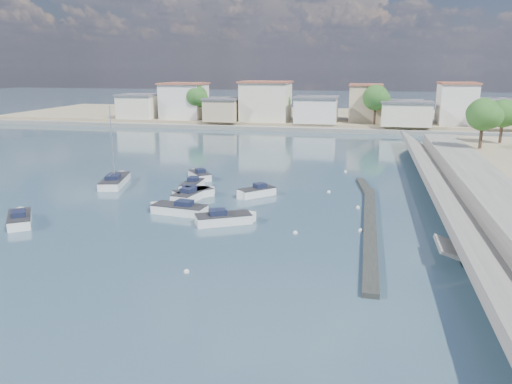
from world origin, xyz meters
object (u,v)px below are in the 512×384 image
(motorboat_a, at_px, (20,219))
(motorboat_g, at_px, (191,186))
(motorboat_b, at_px, (195,193))
(motorboat_e, at_px, (192,195))
(motorboat_c, at_px, (177,209))
(motorboat_d, at_px, (255,193))
(sailboat, at_px, (115,181))
(motorboat_f, at_px, (199,175))
(motorboat_h, at_px, (226,219))

(motorboat_a, xyz_separation_m, motorboat_g, (10.30, 14.28, 0.00))
(motorboat_b, bearing_deg, motorboat_e, -99.73)
(motorboat_a, height_order, motorboat_g, same)
(motorboat_e, height_order, motorboat_g, same)
(motorboat_a, height_order, motorboat_b, same)
(motorboat_c, bearing_deg, motorboat_e, 94.41)
(motorboat_d, bearing_deg, motorboat_g, 170.58)
(motorboat_c, height_order, motorboat_d, same)
(motorboat_d, bearing_deg, sailboat, 173.43)
(motorboat_a, height_order, motorboat_f, same)
(motorboat_a, xyz_separation_m, motorboat_h, (17.13, 3.74, -0.00))
(motorboat_g, relative_size, motorboat_h, 0.93)
(motorboat_c, distance_m, motorboat_h, 5.47)
(motorboat_e, bearing_deg, motorboat_a, -136.81)
(sailboat, bearing_deg, motorboat_e, -21.21)
(motorboat_c, xyz_separation_m, motorboat_d, (5.58, 7.47, -0.00))
(motorboat_e, bearing_deg, motorboat_h, -52.16)
(motorboat_e, bearing_deg, motorboat_c, -85.59)
(motorboat_b, xyz_separation_m, sailboat, (-10.68, 3.50, 0.03))
(motorboat_c, distance_m, motorboat_f, 14.35)
(motorboat_e, distance_m, motorboat_h, 9.04)
(motorboat_g, relative_size, sailboat, 0.52)
(motorboat_c, height_order, motorboat_g, same)
(motorboat_c, distance_m, motorboat_d, 9.32)
(motorboat_e, bearing_deg, motorboat_g, 110.72)
(motorboat_e, relative_size, motorboat_h, 1.07)
(motorboat_g, bearing_deg, motorboat_d, -9.42)
(motorboat_h, bearing_deg, motorboat_e, 127.84)
(motorboat_c, distance_m, motorboat_e, 5.29)
(motorboat_g, distance_m, motorboat_h, 12.56)
(motorboat_a, bearing_deg, motorboat_f, 64.70)
(motorboat_a, distance_m, motorboat_c, 13.24)
(motorboat_g, bearing_deg, motorboat_c, -78.96)
(motorboat_b, bearing_deg, motorboat_d, 15.13)
(motorboat_b, xyz_separation_m, motorboat_e, (-0.10, -0.60, 0.00))
(motorboat_b, relative_size, motorboat_f, 0.99)
(motorboat_f, xyz_separation_m, motorboat_h, (7.82, -15.96, 0.00))
(motorboat_e, bearing_deg, motorboat_b, 80.27)
(motorboat_c, distance_m, motorboat_g, 8.84)
(motorboat_a, height_order, motorboat_d, same)
(motorboat_d, bearing_deg, motorboat_e, -159.86)
(motorboat_f, xyz_separation_m, motorboat_g, (0.99, -5.42, 0.00))
(motorboat_b, distance_m, motorboat_h, 9.46)
(motorboat_b, height_order, motorboat_f, same)
(motorboat_d, bearing_deg, motorboat_h, -92.72)
(motorboat_a, xyz_separation_m, motorboat_e, (11.59, 10.87, -0.00))
(motorboat_d, distance_m, motorboat_f, 10.59)
(motorboat_b, height_order, sailboat, sailboat)
(motorboat_h, bearing_deg, sailboat, 145.11)
(motorboat_a, bearing_deg, motorboat_e, 43.19)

